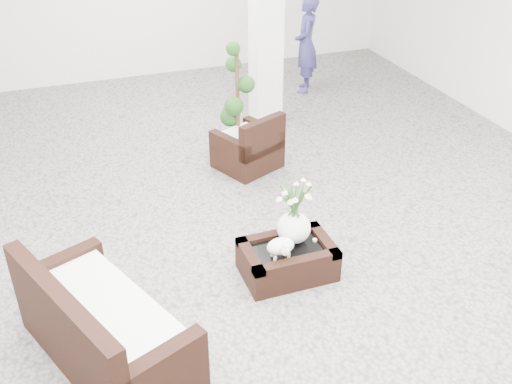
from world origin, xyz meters
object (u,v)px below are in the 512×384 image
object	(u,v)px
coffee_table	(287,261)
armchair	(247,140)
loveseat	(105,316)
topiary	(238,103)

from	to	relation	value
coffee_table	armchair	bearing A→B (deg)	80.86
coffee_table	loveseat	size ratio (longest dim) A/B	0.53
coffee_table	armchair	world-z (taller)	armchair
armchair	topiary	distance (m)	0.50
loveseat	armchair	bearing A→B (deg)	-60.83
loveseat	coffee_table	bearing A→B (deg)	-96.93
armchair	topiary	bearing A→B (deg)	-108.01
coffee_table	loveseat	world-z (taller)	loveseat
armchair	coffee_table	bearing A→B (deg)	56.79
loveseat	topiary	world-z (taller)	topiary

